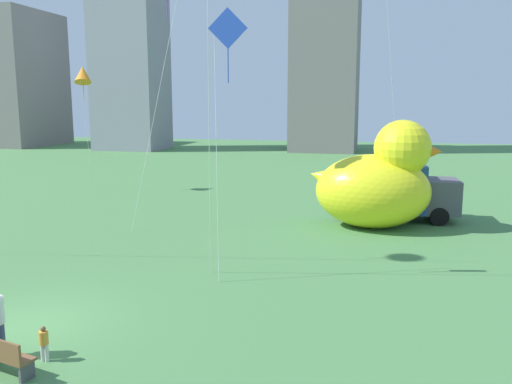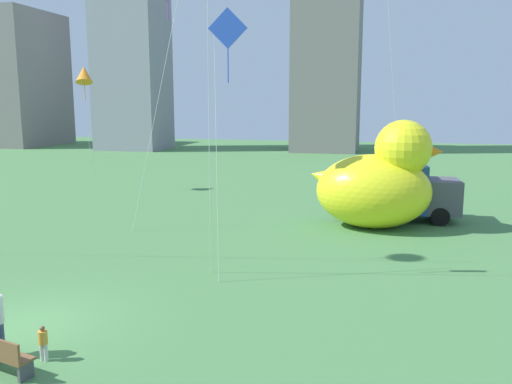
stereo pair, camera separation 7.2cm
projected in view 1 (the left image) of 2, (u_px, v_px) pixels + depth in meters
name	position (u px, v px, depth m)	size (l,w,h in m)	color
ground_plane	(31.00, 325.00, 14.25)	(140.00, 140.00, 0.00)	#487D45
park_bench	(0.00, 354.00, 11.59)	(1.67, 0.81, 0.90)	brown
person_child	(44.00, 342.00, 12.17)	(0.21, 0.21, 0.86)	silver
giant_inflatable_duck	(377.00, 182.00, 24.99)	(6.21, 3.99, 5.15)	yellow
box_truck	(395.00, 192.00, 26.87)	(5.91, 2.61, 2.85)	#264CA5
city_skyline	(170.00, 21.00, 66.11)	(50.18, 12.16, 37.64)	gray
kite_orange	(83.00, 74.00, 34.62)	(1.64, 1.77, 8.46)	silver
kite_blue	(227.00, 38.00, 16.76)	(1.27, 0.78, 8.89)	silver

